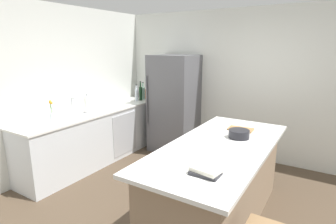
# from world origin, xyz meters

# --- Properties ---
(ground_plane) EXTENTS (7.20, 7.20, 0.00)m
(ground_plane) POSITION_xyz_m (0.00, 0.00, 0.00)
(ground_plane) COLOR #4C3D2D
(wall_rear) EXTENTS (6.00, 0.10, 2.60)m
(wall_rear) POSITION_xyz_m (0.00, 2.25, 1.30)
(wall_rear) COLOR silver
(wall_rear) RESTS_ON ground_plane
(wall_left) EXTENTS (0.10, 6.00, 2.60)m
(wall_left) POSITION_xyz_m (-2.45, 0.00, 1.30)
(wall_left) COLOR silver
(wall_left) RESTS_ON ground_plane
(counter_run_left) EXTENTS (0.64, 2.85, 0.90)m
(counter_run_left) POSITION_xyz_m (-2.10, 0.69, 0.45)
(counter_run_left) COLOR silver
(counter_run_left) RESTS_ON ground_plane
(kitchen_island) EXTENTS (1.01, 2.30, 0.92)m
(kitchen_island) POSITION_xyz_m (0.32, 0.18, 0.46)
(kitchen_island) COLOR #8E755B
(kitchen_island) RESTS_ON ground_plane
(refrigerator) EXTENTS (0.80, 0.74, 1.81)m
(refrigerator) POSITION_xyz_m (-1.24, 1.85, 0.91)
(refrigerator) COLOR #56565B
(refrigerator) RESTS_ON ground_plane
(sink_faucet) EXTENTS (0.15, 0.05, 0.30)m
(sink_faucet) POSITION_xyz_m (-2.14, 0.24, 1.06)
(sink_faucet) COLOR silver
(sink_faucet) RESTS_ON counter_run_left
(flower_vase) EXTENTS (0.07, 0.07, 0.31)m
(flower_vase) POSITION_xyz_m (-2.13, -0.15, 1.01)
(flower_vase) COLOR silver
(flower_vase) RESTS_ON counter_run_left
(paper_towel_roll) EXTENTS (0.14, 0.14, 0.31)m
(paper_towel_roll) POSITION_xyz_m (-2.12, 0.51, 1.04)
(paper_towel_roll) COLOR gray
(paper_towel_roll) RESTS_ON counter_run_left
(vinegar_bottle) EXTENTS (0.05, 0.05, 0.28)m
(vinegar_bottle) POSITION_xyz_m (-2.01, 2.01, 1.01)
(vinegar_bottle) COLOR #994C23
(vinegar_bottle) RESTS_ON counter_run_left
(gin_bottle) EXTENTS (0.07, 0.07, 0.35)m
(gin_bottle) POSITION_xyz_m (-2.02, 1.91, 1.04)
(gin_bottle) COLOR #8CB79E
(gin_bottle) RESTS_ON counter_run_left
(wine_bottle) EXTENTS (0.06, 0.06, 0.38)m
(wine_bottle) POSITION_xyz_m (-2.00, 1.80, 1.05)
(wine_bottle) COLOR #19381E
(wine_bottle) RESTS_ON counter_run_left
(soda_bottle) EXTENTS (0.07, 0.07, 0.33)m
(soda_bottle) POSITION_xyz_m (-2.03, 1.71, 1.04)
(soda_bottle) COLOR silver
(soda_bottle) RESTS_ON counter_run_left
(cookbook_stack) EXTENTS (0.26, 0.19, 0.06)m
(cookbook_stack) POSITION_xyz_m (0.48, -0.56, 0.95)
(cookbook_stack) COLOR #2D2D33
(cookbook_stack) RESTS_ON kitchen_island
(mixing_bowl) EXTENTS (0.24, 0.24, 0.10)m
(mixing_bowl) POSITION_xyz_m (0.42, 0.52, 0.97)
(mixing_bowl) COLOR black
(mixing_bowl) RESTS_ON kitchen_island
(cutting_board) EXTENTS (0.32, 0.21, 0.02)m
(cutting_board) POSITION_xyz_m (0.34, 0.85, 0.93)
(cutting_board) COLOR #9E7042
(cutting_board) RESTS_ON kitchen_island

